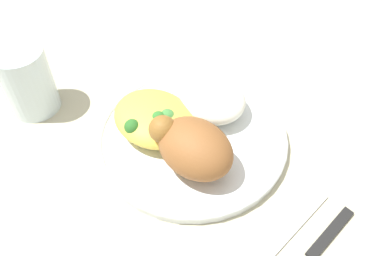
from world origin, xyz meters
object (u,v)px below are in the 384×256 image
at_px(roasted_chicken, 193,147).
at_px(fork, 285,239).
at_px(plate, 192,137).
at_px(rice_pile, 212,99).
at_px(mac_cheese_with_broccoli, 154,118).
at_px(water_glass, 27,81).

relative_size(roasted_chicken, fork, 0.75).
distance_m(plate, rice_pile, 0.06).
xyz_separation_m(plate, roasted_chicken, (-0.03, 0.04, 0.04)).
distance_m(rice_pile, mac_cheese_with_broccoli, 0.08).
height_order(fork, water_glass, water_glass).
distance_m(roasted_chicken, rice_pile, 0.10).
relative_size(plate, rice_pile, 2.70).
height_order(roasted_chicken, water_glass, water_glass).
xyz_separation_m(plate, mac_cheese_with_broccoli, (0.04, 0.03, 0.03)).
xyz_separation_m(roasted_chicken, mac_cheese_with_broccoli, (0.07, -0.01, -0.01)).
distance_m(roasted_chicken, fork, 0.14).
relative_size(mac_cheese_with_broccoli, fork, 0.79).
distance_m(roasted_chicken, water_glass, 0.25).
bearing_deg(rice_pile, mac_cheese_with_broccoli, 65.49).
height_order(roasted_chicken, mac_cheese_with_broccoli, roasted_chicken).
height_order(plate, roasted_chicken, roasted_chicken).
relative_size(rice_pile, mac_cheese_with_broccoli, 0.82).
relative_size(plate, water_glass, 2.56).
xyz_separation_m(fork, water_glass, (0.38, 0.06, 0.05)).
bearing_deg(rice_pile, roasted_chicken, 115.28).
bearing_deg(mac_cheese_with_broccoli, roasted_chicken, 172.04).
relative_size(plate, fork, 1.75).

